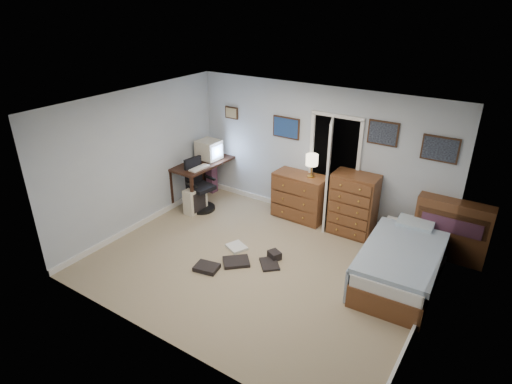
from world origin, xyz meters
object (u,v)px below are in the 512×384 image
computer_desk (201,169)px  low_dresser (300,196)px  tall_dresser (353,205)px  office_chair (199,190)px  bed (400,263)px

computer_desk → low_dresser: size_ratio=1.48×
low_dresser → tall_dresser: tall_dresser is taller
office_chair → tall_dresser: size_ratio=0.92×
computer_desk → office_chair: size_ratio=1.42×
bed → computer_desk: bearing=169.3°
low_dresser → tall_dresser: 1.06m
office_chair → tall_dresser: tall_dresser is taller
low_dresser → bed: low_dresser is taller
computer_desk → tall_dresser: tall_dresser is taller
computer_desk → bed: 4.34m
tall_dresser → computer_desk: bearing=-174.7°
low_dresser → bed: size_ratio=0.49×
office_chair → low_dresser: size_ratio=1.05×
computer_desk → office_chair: office_chair is taller
bed → tall_dresser: bearing=137.7°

